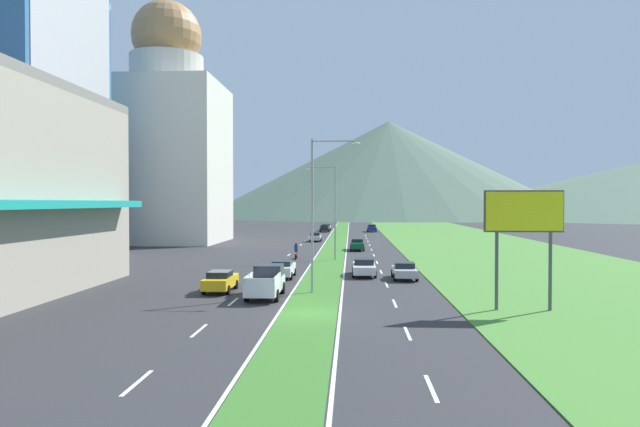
# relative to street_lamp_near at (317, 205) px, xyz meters

# --- Properties ---
(ground_plane) EXTENTS (600.00, 600.00, 0.00)m
(ground_plane) POSITION_rel_street_lamp_near_xyz_m (-0.02, -7.37, -6.13)
(ground_plane) COLOR #2D2D30
(grass_median) EXTENTS (3.20, 240.00, 0.06)m
(grass_median) POSITION_rel_street_lamp_near_xyz_m (-0.02, 52.63, -6.10)
(grass_median) COLOR #387028
(grass_median) RESTS_ON ground_plane
(grass_verge_right) EXTENTS (24.00, 240.00, 0.06)m
(grass_verge_right) POSITION_rel_street_lamp_near_xyz_m (20.58, 52.63, -6.10)
(grass_verge_right) COLOR #477F33
(grass_verge_right) RESTS_ON ground_plane
(lane_dash_left_1) EXTENTS (0.16, 2.80, 0.01)m
(lane_dash_left_1) POSITION_rel_street_lamp_near_xyz_m (-5.12, -19.47, -6.12)
(lane_dash_left_1) COLOR silver
(lane_dash_left_1) RESTS_ON ground_plane
(lane_dash_left_2) EXTENTS (0.16, 2.80, 0.01)m
(lane_dash_left_2) POSITION_rel_street_lamp_near_xyz_m (-5.12, -11.57, -6.12)
(lane_dash_left_2) COLOR silver
(lane_dash_left_2) RESTS_ON ground_plane
(lane_dash_left_3) EXTENTS (0.16, 2.80, 0.01)m
(lane_dash_left_3) POSITION_rel_street_lamp_near_xyz_m (-5.12, -3.67, -6.12)
(lane_dash_left_3) COLOR silver
(lane_dash_left_3) RESTS_ON ground_plane
(lane_dash_left_4) EXTENTS (0.16, 2.80, 0.01)m
(lane_dash_left_4) POSITION_rel_street_lamp_near_xyz_m (-5.12, 4.23, -6.12)
(lane_dash_left_4) COLOR silver
(lane_dash_left_4) RESTS_ON ground_plane
(lane_dash_left_5) EXTENTS (0.16, 2.80, 0.01)m
(lane_dash_left_5) POSITION_rel_street_lamp_near_xyz_m (-5.12, 12.13, -6.12)
(lane_dash_left_5) COLOR silver
(lane_dash_left_5) RESTS_ON ground_plane
(lane_dash_left_6) EXTENTS (0.16, 2.80, 0.01)m
(lane_dash_left_6) POSITION_rel_street_lamp_near_xyz_m (-5.12, 20.03, -6.12)
(lane_dash_left_6) COLOR silver
(lane_dash_left_6) RESTS_ON ground_plane
(lane_dash_left_7) EXTENTS (0.16, 2.80, 0.01)m
(lane_dash_left_7) POSITION_rel_street_lamp_near_xyz_m (-5.12, 27.93, -6.12)
(lane_dash_left_7) COLOR silver
(lane_dash_left_7) RESTS_ON ground_plane
(lane_dash_left_8) EXTENTS (0.16, 2.80, 0.01)m
(lane_dash_left_8) POSITION_rel_street_lamp_near_xyz_m (-5.12, 35.83, -6.12)
(lane_dash_left_8) COLOR silver
(lane_dash_left_8) RESTS_ON ground_plane
(lane_dash_left_9) EXTENTS (0.16, 2.80, 0.01)m
(lane_dash_left_9) POSITION_rel_street_lamp_near_xyz_m (-5.12, 43.73, -6.12)
(lane_dash_left_9) COLOR silver
(lane_dash_left_9) RESTS_ON ground_plane
(lane_dash_left_10) EXTENTS (0.16, 2.80, 0.01)m
(lane_dash_left_10) POSITION_rel_street_lamp_near_xyz_m (-5.12, 51.63, -6.12)
(lane_dash_left_10) COLOR silver
(lane_dash_left_10) RESTS_ON ground_plane
(lane_dash_left_11) EXTENTS (0.16, 2.80, 0.01)m
(lane_dash_left_11) POSITION_rel_street_lamp_near_xyz_m (-5.12, 59.53, -6.12)
(lane_dash_left_11) COLOR silver
(lane_dash_left_11) RESTS_ON ground_plane
(lane_dash_left_12) EXTENTS (0.16, 2.80, 0.01)m
(lane_dash_left_12) POSITION_rel_street_lamp_near_xyz_m (-5.12, 67.43, -6.12)
(lane_dash_left_12) COLOR silver
(lane_dash_left_12) RESTS_ON ground_plane
(lane_dash_right_1) EXTENTS (0.16, 2.80, 0.01)m
(lane_dash_right_1) POSITION_rel_street_lamp_near_xyz_m (5.08, -19.47, -6.12)
(lane_dash_right_1) COLOR silver
(lane_dash_right_1) RESTS_ON ground_plane
(lane_dash_right_2) EXTENTS (0.16, 2.80, 0.01)m
(lane_dash_right_2) POSITION_rel_street_lamp_near_xyz_m (5.08, -11.57, -6.12)
(lane_dash_right_2) COLOR silver
(lane_dash_right_2) RESTS_ON ground_plane
(lane_dash_right_3) EXTENTS (0.16, 2.80, 0.01)m
(lane_dash_right_3) POSITION_rel_street_lamp_near_xyz_m (5.08, -3.67, -6.12)
(lane_dash_right_3) COLOR silver
(lane_dash_right_3) RESTS_ON ground_plane
(lane_dash_right_4) EXTENTS (0.16, 2.80, 0.01)m
(lane_dash_right_4) POSITION_rel_street_lamp_near_xyz_m (5.08, 4.23, -6.12)
(lane_dash_right_4) COLOR silver
(lane_dash_right_4) RESTS_ON ground_plane
(lane_dash_right_5) EXTENTS (0.16, 2.80, 0.01)m
(lane_dash_right_5) POSITION_rel_street_lamp_near_xyz_m (5.08, 12.13, -6.12)
(lane_dash_right_5) COLOR silver
(lane_dash_right_5) RESTS_ON ground_plane
(lane_dash_right_6) EXTENTS (0.16, 2.80, 0.01)m
(lane_dash_right_6) POSITION_rel_street_lamp_near_xyz_m (5.08, 20.03, -6.12)
(lane_dash_right_6) COLOR silver
(lane_dash_right_6) RESTS_ON ground_plane
(lane_dash_right_7) EXTENTS (0.16, 2.80, 0.01)m
(lane_dash_right_7) POSITION_rel_street_lamp_near_xyz_m (5.08, 27.93, -6.12)
(lane_dash_right_7) COLOR silver
(lane_dash_right_7) RESTS_ON ground_plane
(lane_dash_right_8) EXTENTS (0.16, 2.80, 0.01)m
(lane_dash_right_8) POSITION_rel_street_lamp_near_xyz_m (5.08, 35.83, -6.12)
(lane_dash_right_8) COLOR silver
(lane_dash_right_8) RESTS_ON ground_plane
(lane_dash_right_9) EXTENTS (0.16, 2.80, 0.01)m
(lane_dash_right_9) POSITION_rel_street_lamp_near_xyz_m (5.08, 43.73, -6.12)
(lane_dash_right_9) COLOR silver
(lane_dash_right_9) RESTS_ON ground_plane
(lane_dash_right_10) EXTENTS (0.16, 2.80, 0.01)m
(lane_dash_right_10) POSITION_rel_street_lamp_near_xyz_m (5.08, 51.63, -6.12)
(lane_dash_right_10) COLOR silver
(lane_dash_right_10) RESTS_ON ground_plane
(lane_dash_right_11) EXTENTS (0.16, 2.80, 0.01)m
(lane_dash_right_11) POSITION_rel_street_lamp_near_xyz_m (5.08, 59.53, -6.12)
(lane_dash_right_11) COLOR silver
(lane_dash_right_11) RESTS_ON ground_plane
(lane_dash_right_12) EXTENTS (0.16, 2.80, 0.01)m
(lane_dash_right_12) POSITION_rel_street_lamp_near_xyz_m (5.08, 67.43, -6.12)
(lane_dash_right_12) COLOR silver
(lane_dash_right_12) RESTS_ON ground_plane
(edge_line_median_left) EXTENTS (0.16, 240.00, 0.01)m
(edge_line_median_left) POSITION_rel_street_lamp_near_xyz_m (-1.77, 52.63, -6.12)
(edge_line_median_left) COLOR silver
(edge_line_median_left) RESTS_ON ground_plane
(edge_line_median_right) EXTENTS (0.16, 240.00, 0.01)m
(edge_line_median_right) POSITION_rel_street_lamp_near_xyz_m (1.73, 52.63, -6.12)
(edge_line_median_right) COLOR silver
(edge_line_median_right) RESTS_ON ground_plane
(domed_building) EXTENTS (17.40, 17.40, 38.18)m
(domed_building) POSITION_rel_street_lamp_near_xyz_m (-26.87, 48.40, 10.07)
(domed_building) COLOR beige
(domed_building) RESTS_ON ground_plane
(midrise_colored) EXTENTS (14.43, 14.43, 29.13)m
(midrise_colored) POSITION_rel_street_lamp_near_xyz_m (-31.94, 67.41, 8.44)
(midrise_colored) COLOR #9E9384
(midrise_colored) RESTS_ON ground_plane
(hill_far_left) EXTENTS (138.87, 138.87, 23.97)m
(hill_far_left) POSITION_rel_street_lamp_near_xyz_m (-109.57, 266.57, 5.85)
(hill_far_left) COLOR #47664C
(hill_far_left) RESTS_ON ground_plane
(hill_far_center) EXTENTS (171.90, 171.90, 44.06)m
(hill_far_center) POSITION_rel_street_lamp_near_xyz_m (19.75, 221.53, 15.90)
(hill_far_center) COLOR #516B56
(hill_far_center) RESTS_ON ground_plane
(street_lamp_near) EXTENTS (3.42, 0.28, 10.72)m
(street_lamp_near) POSITION_rel_street_lamp_near_xyz_m (0.00, 0.00, 0.00)
(street_lamp_near) COLOR #99999E
(street_lamp_near) RESTS_ON ground_plane
(street_lamp_mid) EXTENTS (3.28, 0.31, 10.31)m
(street_lamp_mid) POSITION_rel_street_lamp_near_xyz_m (0.27, 22.08, -0.22)
(street_lamp_mid) COLOR #99999E
(street_lamp_mid) RESTS_ON ground_plane
(billboard_roadside) EXTENTS (4.57, 0.28, 7.03)m
(billboard_roadside) POSITION_rel_street_lamp_near_xyz_m (12.35, -5.71, -0.78)
(billboard_roadside) COLOR #4C4C51
(billboard_roadside) RESTS_ON ground_plane
(car_0) EXTENTS (1.93, 4.54, 1.45)m
(car_0) POSITION_rel_street_lamp_near_xyz_m (-3.39, 7.82, -5.37)
(car_0) COLOR silver
(car_0) RESTS_ON ground_plane
(car_1) EXTENTS (2.01, 4.20, 1.54)m
(car_1) POSITION_rel_street_lamp_near_xyz_m (-3.33, 80.11, -5.35)
(car_1) COLOR black
(car_1) RESTS_ON ground_plane
(car_2) EXTENTS (1.90, 4.31, 1.48)m
(car_2) POSITION_rel_street_lamp_near_xyz_m (-6.89, 0.33, -5.36)
(car_2) COLOR yellow
(car_2) RESTS_ON ground_plane
(car_3) EXTENTS (1.89, 4.36, 1.47)m
(car_3) POSITION_rel_street_lamp_near_xyz_m (-3.43, 51.09, -5.38)
(car_3) COLOR #B2B2B7
(car_3) RESTS_ON ground_plane
(car_4) EXTENTS (1.99, 4.42, 1.48)m
(car_4) POSITION_rel_street_lamp_near_xyz_m (-3.20, 86.30, -5.36)
(car_4) COLOR #B2B2B7
(car_4) RESTS_ON ground_plane
(car_5) EXTENTS (2.04, 4.79, 1.46)m
(car_5) POSITION_rel_street_lamp_near_xyz_m (3.47, 9.46, -5.38)
(car_5) COLOR silver
(car_5) RESTS_ON ground_plane
(car_6) EXTENTS (1.88, 4.77, 1.51)m
(car_6) POSITION_rel_street_lamp_near_xyz_m (3.15, 34.84, -5.35)
(car_6) COLOR #0C5128
(car_6) RESTS_ON ground_plane
(car_7) EXTENTS (1.99, 4.77, 1.58)m
(car_7) POSITION_rel_street_lamp_near_xyz_m (6.81, 81.22, -5.33)
(car_7) COLOR navy
(car_7) RESTS_ON ground_plane
(car_8) EXTENTS (1.98, 4.15, 1.37)m
(car_8) POSITION_rel_street_lamp_near_xyz_m (6.74, 7.48, -5.42)
(car_8) COLOR #B2B2B7
(car_8) RESTS_ON ground_plane
(pickup_truck_0) EXTENTS (2.18, 5.40, 2.00)m
(pickup_truck_0) POSITION_rel_street_lamp_near_xyz_m (-3.33, -1.56, -5.15)
(pickup_truck_0) COLOR silver
(pickup_truck_0) RESTS_ON ground_plane
(motorcycle_rider) EXTENTS (0.36, 2.00, 1.80)m
(motorcycle_rider) POSITION_rel_street_lamp_near_xyz_m (-3.77, 23.00, -5.38)
(motorcycle_rider) COLOR black
(motorcycle_rider) RESTS_ON ground_plane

